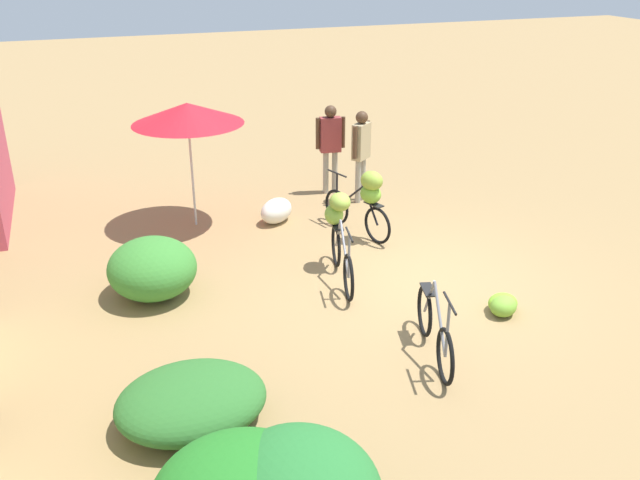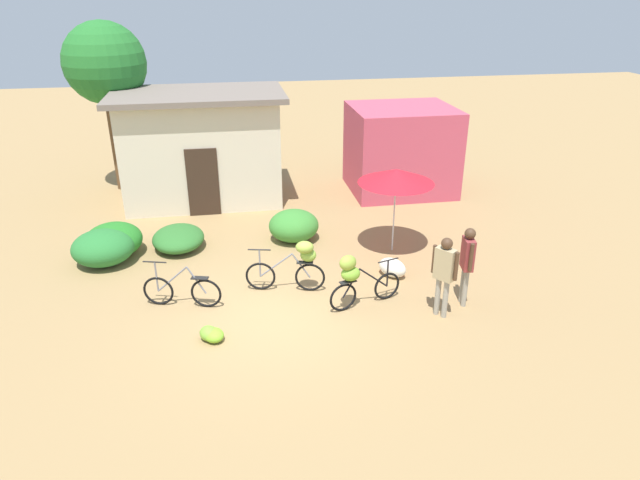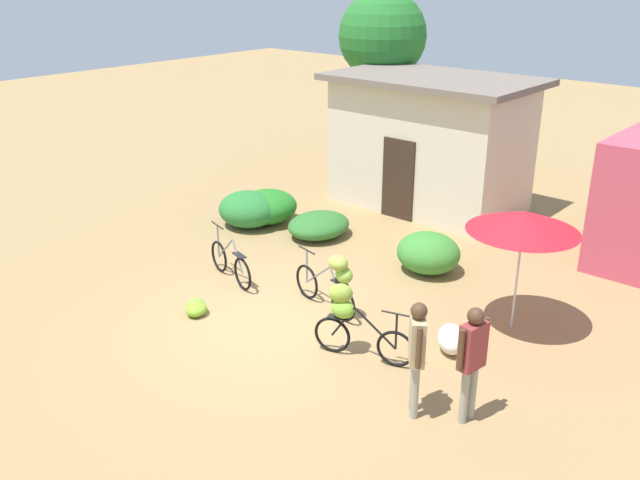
% 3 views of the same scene
% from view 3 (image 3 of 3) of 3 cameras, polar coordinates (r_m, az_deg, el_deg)
% --- Properties ---
extents(ground_plane, '(60.00, 60.00, 0.00)m').
position_cam_3_polar(ground_plane, '(12.26, -3.85, -6.92)').
color(ground_plane, '#9A7A4C').
extents(building_low, '(5.08, 3.19, 3.34)m').
position_cam_3_polar(building_low, '(17.89, 9.12, 8.08)').
color(building_low, beige).
rests_on(building_low, ground).
extents(tree_behind_building, '(2.50, 2.50, 5.27)m').
position_cam_3_polar(tree_behind_building, '(20.30, 5.21, 16.39)').
color(tree_behind_building, brown).
rests_on(tree_behind_building, ground).
extents(hedge_bush_front_left, '(1.47, 1.37, 0.84)m').
position_cam_3_polar(hedge_bush_front_left, '(16.60, -5.99, 2.57)').
color(hedge_bush_front_left, '#297431').
rests_on(hedge_bush_front_left, ground).
extents(hedge_bush_front_right, '(1.41, 1.51, 0.80)m').
position_cam_3_polar(hedge_bush_front_right, '(16.80, -4.42, 2.78)').
color(hedge_bush_front_right, '#257524').
rests_on(hedge_bush_front_right, ground).
extents(hedge_bush_mid, '(1.31, 1.57, 0.54)m').
position_cam_3_polar(hedge_bush_mid, '(15.92, -0.11, 1.25)').
color(hedge_bush_mid, '#2E6B2B').
rests_on(hedge_bush_mid, ground).
extents(hedge_bush_by_door, '(1.32, 1.24, 0.83)m').
position_cam_3_polar(hedge_bush_by_door, '(14.21, 8.99, -1.06)').
color(hedge_bush_by_door, '#3A8231').
rests_on(hedge_bush_by_door, ground).
extents(market_umbrella, '(1.87, 1.87, 2.16)m').
position_cam_3_polar(market_umbrella, '(11.74, 16.57, 1.50)').
color(market_umbrella, beige).
rests_on(market_umbrella, ground).
extents(bicycle_leftmost, '(1.64, 0.49, 1.03)m').
position_cam_3_polar(bicycle_leftmost, '(13.79, -7.46, -1.94)').
color(bicycle_leftmost, black).
rests_on(bicycle_leftmost, ground).
extents(bicycle_near_pile, '(1.74, 0.54, 1.22)m').
position_cam_3_polar(bicycle_near_pile, '(12.22, 1.12, -3.23)').
color(bicycle_near_pile, black).
rests_on(bicycle_near_pile, ground).
extents(bicycle_center_loaded, '(1.64, 0.58, 1.23)m').
position_cam_3_polar(bicycle_center_loaded, '(10.97, 2.50, -6.29)').
color(bicycle_center_loaded, black).
rests_on(bicycle_center_loaded, ground).
extents(banana_pile_on_ground, '(0.60, 0.58, 0.27)m').
position_cam_3_polar(banana_pile_on_ground, '(12.68, -10.28, -5.53)').
color(banana_pile_on_ground, '#75AE34').
rests_on(banana_pile_on_ground, ground).
extents(produce_sack, '(0.77, 0.82, 0.44)m').
position_cam_3_polar(produce_sack, '(11.52, 10.85, -8.07)').
color(produce_sack, silver).
rests_on(produce_sack, ground).
extents(person_vendor, '(0.26, 0.57, 1.75)m').
position_cam_3_polar(person_vendor, '(9.52, 12.54, -9.13)').
color(person_vendor, gray).
rests_on(person_vendor, ground).
extents(person_bystander, '(0.40, 0.47, 1.75)m').
position_cam_3_polar(person_bystander, '(9.51, 8.05, -8.82)').
color(person_bystander, gray).
rests_on(person_bystander, ground).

